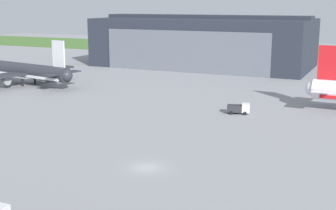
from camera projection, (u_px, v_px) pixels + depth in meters
name	position (u px, v px, depth m)	size (l,w,h in m)	color
ground_plane	(147.00, 168.00, 63.63)	(440.00, 440.00, 0.00)	gray
grass_field_strip	(314.00, 53.00, 207.75)	(440.00, 56.00, 0.08)	#456C2E
maintenance_hangar	(204.00, 42.00, 165.33)	(73.60, 37.03, 17.88)	#232833
airliner_far_right	(25.00, 71.00, 127.36)	(35.39, 30.60, 12.70)	#282B33
baggage_tug	(239.00, 108.00, 94.46)	(4.90, 3.34, 2.11)	silver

